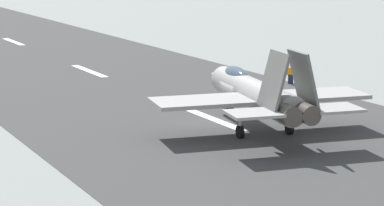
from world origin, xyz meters
The scene contains 4 objects.
ground_plane centered at (0.00, 0.00, 0.00)m, with size 400.00×400.00×0.00m, color gray.
runway_strip centered at (-0.02, 0.00, 0.01)m, with size 240.00×26.00×0.02m.
fighter_jet centered at (-3.04, -0.75, 2.37)m, with size 16.37×13.75×5.56m.
crew_person centered at (10.02, -12.46, 0.84)m, with size 0.35×0.69×1.68m.
Camera 1 is at (-43.71, 24.95, 11.17)m, focal length 73.91 mm.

